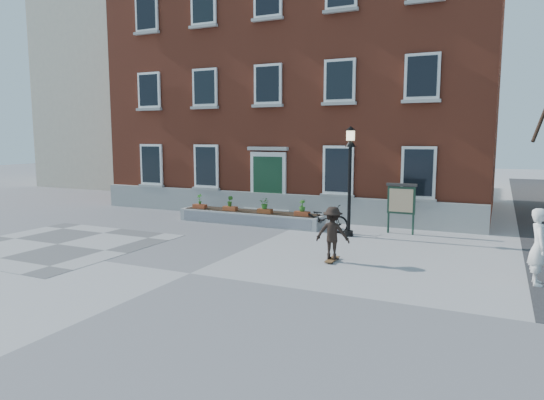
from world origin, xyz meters
The scene contains 10 objects.
ground centered at (0.00, 0.00, 0.00)m, with size 100.00×100.00×0.00m, color #99999B.
checker_patch centered at (-6.00, 1.00, 0.01)m, with size 6.00×6.00×0.01m, color #545456.
distant_building centered at (-18.00, 20.00, 6.50)m, with size 10.00×12.00×13.00m, color beige.
bicycle centered at (1.31, 6.84, 0.51)m, with size 0.68×1.95×1.02m, color black.
bystander centered at (8.17, 2.78, 0.94)m, with size 0.68×0.45×1.87m, color white.
brick_building centered at (-2.00, 13.98, 6.30)m, with size 18.40×10.85×12.60m.
planter_assembly centered at (-1.99, 7.18, 0.31)m, with size 6.20×1.12×1.15m.
lamp_post centered at (2.40, 6.46, 2.54)m, with size 0.40×0.40×3.93m.
notice_board centered at (4.01, 7.68, 1.26)m, with size 1.10×0.16×1.87m.
skateboarder centered at (2.99, 2.78, 0.83)m, with size 1.02×0.78×1.59m.
Camera 1 is at (7.21, -10.26, 3.56)m, focal length 32.00 mm.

